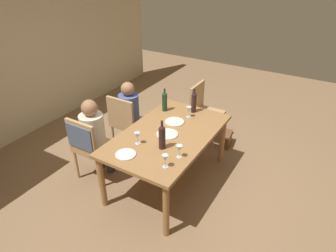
{
  "coord_description": "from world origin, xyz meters",
  "views": [
    {
      "loc": [
        -2.65,
        -1.59,
        2.64
      ],
      "look_at": [
        0.0,
        0.0,
        0.85
      ],
      "focal_mm": 31.9,
      "sensor_mm": 36.0,
      "label": 1
    }
  ],
  "objects": [
    {
      "name": "wine_bottle_dark_red",
      "position": [
        0.5,
        0.35,
        0.89
      ],
      "size": [
        0.07,
        0.07,
        0.33
      ],
      "color": "#19381E",
      "rests_on": "dining_table"
    },
    {
      "name": "wine_glass_far",
      "position": [
        0.5,
        -0.02,
        0.85
      ],
      "size": [
        0.07,
        0.07,
        0.15
      ],
      "color": "silver",
      "rests_on": "dining_table"
    },
    {
      "name": "person_man_bearded",
      "position": [
        -0.35,
        0.88,
        0.65
      ],
      "size": [
        0.35,
        0.3,
        1.13
      ],
      "rotation": [
        0.0,
        0.0,
        -1.57
      ],
      "color": "#33333D",
      "rests_on": "ground_plane"
    },
    {
      "name": "chair_far_left",
      "position": [
        -0.5,
        0.88,
        0.59
      ],
      "size": [
        0.45,
        0.44,
        0.92
      ],
      "rotation": [
        0.0,
        0.0,
        -1.57
      ],
      "color": "tan",
      "rests_on": "ground_plane"
    },
    {
      "name": "handbag",
      "position": [
        1.21,
        -0.35,
        0.11
      ],
      "size": [
        0.3,
        0.16,
        0.22
      ],
      "primitive_type": "cube",
      "rotation": [
        0.0,
        0.0,
        3.3
      ],
      "color": "brown",
      "rests_on": "ground_plane"
    },
    {
      "name": "wine_bottle_tall_green",
      "position": [
        0.66,
        -0.01,
        0.9
      ],
      "size": [
        0.07,
        0.07,
        0.34
      ],
      "color": "black",
      "rests_on": "dining_table"
    },
    {
      "name": "wine_glass_centre",
      "position": [
        -0.38,
        0.18,
        0.85
      ],
      "size": [
        0.07,
        0.07,
        0.15
      ],
      "color": "silver",
      "rests_on": "dining_table"
    },
    {
      "name": "chair_right_end",
      "position": [
        1.21,
        0.09,
        0.53
      ],
      "size": [
        0.44,
        0.44,
        0.92
      ],
      "rotation": [
        0.0,
        0.0,
        3.14
      ],
      "color": "tan",
      "rests_on": "ground_plane"
    },
    {
      "name": "dinner_plate_guest_right",
      "position": [
        0.27,
        0.07,
        0.75
      ],
      "size": [
        0.25,
        0.25,
        0.01
      ],
      "primitive_type": "cylinder",
      "color": "silver",
      "rests_on": "dining_table"
    },
    {
      "name": "wine_glass_near_right",
      "position": [
        -0.58,
        -0.32,
        0.85
      ],
      "size": [
        0.07,
        0.07,
        0.15
      ],
      "color": "silver",
      "rests_on": "dining_table"
    },
    {
      "name": "wine_bottle_short_olive",
      "position": [
        -0.31,
        -0.11,
        0.9
      ],
      "size": [
        0.08,
        0.08,
        0.35
      ],
      "color": "black",
      "rests_on": "dining_table"
    },
    {
      "name": "dining_table",
      "position": [
        0.0,
        0.0,
        0.66
      ],
      "size": [
        1.67,
        1.01,
        0.75
      ],
      "color": "olive",
      "rests_on": "ground_plane"
    },
    {
      "name": "chair_far_right",
      "position": [
        0.29,
        0.88,
        0.53
      ],
      "size": [
        0.44,
        0.44,
        0.92
      ],
      "rotation": [
        0.0,
        0.0,
        -1.57
      ],
      "color": "tan",
      "rests_on": "ground_plane"
    },
    {
      "name": "dinner_plate_host",
      "position": [
        -0.62,
        0.16,
        0.75
      ],
      "size": [
        0.22,
        0.22,
        0.01
      ],
      "primitive_type": "cylinder",
      "color": "white",
      "rests_on": "dining_table"
    },
    {
      "name": "wine_glass_near_left",
      "position": [
        -0.36,
        -0.35,
        0.85
      ],
      "size": [
        0.07,
        0.07,
        0.15
      ],
      "color": "silver",
      "rests_on": "dining_table"
    },
    {
      "name": "rear_room_partition",
      "position": [
        0.0,
        2.7,
        1.35
      ],
      "size": [
        6.4,
        0.12,
        2.7
      ],
      "primitive_type": "cube",
      "color": "beige",
      "rests_on": "ground_plane"
    },
    {
      "name": "ground_plane",
      "position": [
        0.0,
        0.0,
        0.0
      ],
      "size": [
        10.0,
        10.0,
        0.0
      ],
      "primitive_type": "plane",
      "color": "#846647"
    },
    {
      "name": "person_woman_host",
      "position": [
        0.4,
        0.88,
        0.64
      ],
      "size": [
        0.33,
        0.29,
        1.1
      ],
      "rotation": [
        0.0,
        0.0,
        -1.57
      ],
      "color": "#33333D",
      "rests_on": "ground_plane"
    },
    {
      "name": "dinner_plate_guest_left",
      "position": [
        -0.03,
        -0.01,
        0.75
      ],
      "size": [
        0.26,
        0.26,
        0.01
      ],
      "primitive_type": "cylinder",
      "color": "silver",
      "rests_on": "dining_table"
    }
  ]
}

